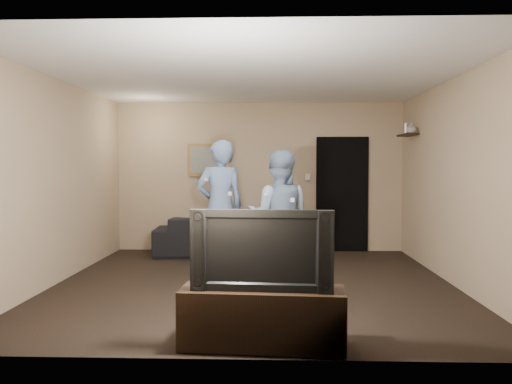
{
  "coord_description": "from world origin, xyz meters",
  "views": [
    {
      "loc": [
        0.23,
        -6.27,
        1.49
      ],
      "look_at": [
        0.02,
        0.3,
        1.15
      ],
      "focal_mm": 35.0,
      "sensor_mm": 36.0,
      "label": 1
    }
  ],
  "objects_px": {
    "sofa": "(223,235)",
    "television": "(262,249)",
    "wii_player_left": "(220,207)",
    "tv_console": "(262,317)",
    "wii_player_right": "(279,217)"
  },
  "relations": [
    {
      "from": "television",
      "to": "wii_player_left",
      "type": "bearing_deg",
      "value": 106.58
    },
    {
      "from": "wii_player_left",
      "to": "tv_console",
      "type": "bearing_deg",
      "value": -77.26
    },
    {
      "from": "tv_console",
      "to": "television",
      "type": "bearing_deg",
      "value": -176.16
    },
    {
      "from": "wii_player_right",
      "to": "television",
      "type": "bearing_deg",
      "value": -94.14
    },
    {
      "from": "sofa",
      "to": "tv_console",
      "type": "xyz_separation_m",
      "value": [
        0.75,
        -4.27,
        -0.08
      ]
    },
    {
      "from": "sofa",
      "to": "television",
      "type": "relative_size",
      "value": 1.96
    },
    {
      "from": "wii_player_right",
      "to": "tv_console",
      "type": "bearing_deg",
      "value": -94.14
    },
    {
      "from": "tv_console",
      "to": "wii_player_right",
      "type": "distance_m",
      "value": 2.32
    },
    {
      "from": "wii_player_right",
      "to": "wii_player_left",
      "type": "bearing_deg",
      "value": 141.49
    },
    {
      "from": "television",
      "to": "wii_player_right",
      "type": "relative_size",
      "value": 0.68
    },
    {
      "from": "television",
      "to": "wii_player_left",
      "type": "height_order",
      "value": "wii_player_left"
    },
    {
      "from": "tv_console",
      "to": "television",
      "type": "relative_size",
      "value": 1.18
    },
    {
      "from": "sofa",
      "to": "wii_player_right",
      "type": "bearing_deg",
      "value": 110.74
    },
    {
      "from": "sofa",
      "to": "television",
      "type": "height_order",
      "value": "television"
    },
    {
      "from": "tv_console",
      "to": "television",
      "type": "height_order",
      "value": "television"
    }
  ]
}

